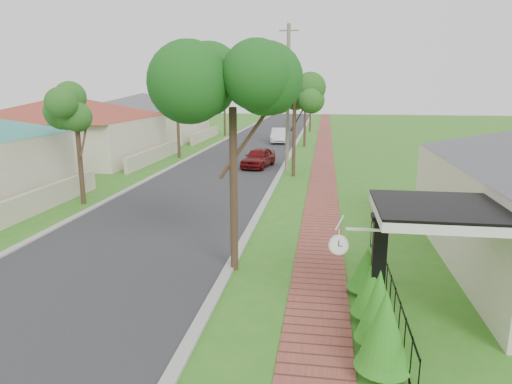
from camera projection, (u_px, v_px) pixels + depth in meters
The scene contains 16 objects.
ground at pixel (194, 289), 12.00m from camera, with size 160.00×160.00×0.00m, color #2D761C.
road at pixel (233, 163), 31.70m from camera, with size 7.00×120.00×0.02m, color #28282B.
kerb_right at pixel (285, 165), 31.17m from camera, with size 0.30×120.00×0.10m, color #9E9E99.
kerb_left at pixel (182, 162), 32.23m from camera, with size 0.30×120.00×0.10m, color #9E9E99.
sidewalk at pixel (323, 166), 30.79m from camera, with size 1.50×120.00×0.03m, color #96493C.
porch_post at pixel (378, 275), 10.12m from camera, with size 0.48×0.48×2.52m.
picket_fence at pixel (387, 282), 11.16m from camera, with size 0.03×8.02×1.00m.
street_trees at pixel (250, 95), 37.25m from camera, with size 10.70×37.65×5.89m.
hedge_row at pixel (375, 303), 9.62m from camera, with size 0.90×4.42×1.86m.
far_house_red at pixel (70, 127), 32.91m from camera, with size 15.56×15.56×4.60m.
far_house_grey at pixel (144, 116), 46.40m from camera, with size 15.56×15.56×4.60m.
parked_car_red at pixel (258, 158), 30.00m from camera, with size 1.51×3.76×1.28m, color #5F0E0F.
parked_car_white at pixel (279, 136), 43.28m from camera, with size 1.43×4.10×1.35m, color white.
near_tree at pixel (233, 104), 12.25m from camera, with size 2.32×2.32×5.96m.
utility_pole at pixel (288, 98), 28.59m from camera, with size 1.20×0.24×8.94m.
station_clock at pixel (340, 244), 9.67m from camera, with size 1.06×0.13×0.61m.
Camera 1 is at (3.28, -10.74, 5.20)m, focal length 32.00 mm.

